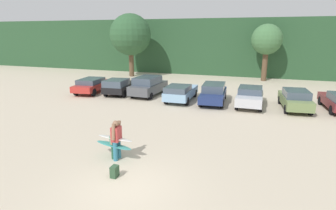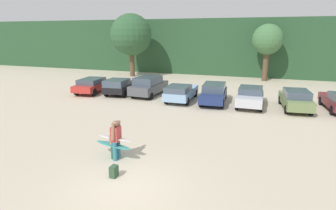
{
  "view_description": "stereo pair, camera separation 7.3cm",
  "coord_description": "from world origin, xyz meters",
  "px_view_note": "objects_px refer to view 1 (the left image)",
  "views": [
    {
      "loc": [
        4.34,
        -7.99,
        5.39
      ],
      "look_at": [
        -0.88,
        7.13,
        1.25
      ],
      "focal_mm": 29.92,
      "sensor_mm": 36.0,
      "label": 1
    },
    {
      "loc": [
        4.41,
        -7.97,
        5.39
      ],
      "look_at": [
        -0.88,
        7.13,
        1.25
      ],
      "focal_mm": 29.92,
      "sensor_mm": 36.0,
      "label": 2
    }
  ],
  "objects_px": {
    "parked_car_dark_gray": "(148,86)",
    "surfboard_teal": "(114,145)",
    "parked_car_navy": "(213,93)",
    "person_adult": "(116,138)",
    "parked_car_olive_green": "(295,99)",
    "parked_car_silver": "(250,96)",
    "surfboard_white": "(115,138)",
    "parked_car_sky_blue": "(180,92)",
    "backpack_dropped": "(115,172)",
    "person_child": "(114,143)",
    "parked_car_black": "(120,86)",
    "parked_car_red": "(92,85)"
  },
  "relations": [
    {
      "from": "parked_car_black",
      "to": "parked_car_navy",
      "type": "height_order",
      "value": "parked_car_navy"
    },
    {
      "from": "surfboard_teal",
      "to": "parked_car_dark_gray",
      "type": "bearing_deg",
      "value": -60.78
    },
    {
      "from": "parked_car_black",
      "to": "person_child",
      "type": "bearing_deg",
      "value": -157.8
    },
    {
      "from": "parked_car_black",
      "to": "person_child",
      "type": "xyz_separation_m",
      "value": [
        6.18,
        -11.87,
        -0.06
      ]
    },
    {
      "from": "backpack_dropped",
      "to": "parked_car_red",
      "type": "bearing_deg",
      "value": 126.47
    },
    {
      "from": "parked_car_olive_green",
      "to": "surfboard_white",
      "type": "bearing_deg",
      "value": 138.32
    },
    {
      "from": "parked_car_dark_gray",
      "to": "surfboard_teal",
      "type": "relative_size",
      "value": 2.22
    },
    {
      "from": "person_child",
      "to": "backpack_dropped",
      "type": "height_order",
      "value": "person_child"
    },
    {
      "from": "parked_car_red",
      "to": "parked_car_silver",
      "type": "height_order",
      "value": "parked_car_silver"
    },
    {
      "from": "parked_car_silver",
      "to": "parked_car_black",
      "type": "bearing_deg",
      "value": 87.84
    },
    {
      "from": "parked_car_dark_gray",
      "to": "parked_car_navy",
      "type": "xyz_separation_m",
      "value": [
        5.89,
        -0.68,
        -0.08
      ]
    },
    {
      "from": "parked_car_dark_gray",
      "to": "person_adult",
      "type": "xyz_separation_m",
      "value": [
        3.76,
        -12.36,
        0.12
      ]
    },
    {
      "from": "parked_car_red",
      "to": "parked_car_dark_gray",
      "type": "distance_m",
      "value": 5.41
    },
    {
      "from": "parked_car_olive_green",
      "to": "parked_car_silver",
      "type": "bearing_deg",
      "value": 83.67
    },
    {
      "from": "parked_car_dark_gray",
      "to": "backpack_dropped",
      "type": "distance_m",
      "value": 14.5
    },
    {
      "from": "parked_car_silver",
      "to": "parked_car_olive_green",
      "type": "relative_size",
      "value": 1.04
    },
    {
      "from": "person_child",
      "to": "parked_car_sky_blue",
      "type": "bearing_deg",
      "value": -90.03
    },
    {
      "from": "person_adult",
      "to": "parked_car_sky_blue",
      "type": "bearing_deg",
      "value": -89.09
    },
    {
      "from": "parked_car_silver",
      "to": "person_child",
      "type": "xyz_separation_m",
      "value": [
        -5.12,
        -11.48,
        -0.08
      ]
    },
    {
      "from": "parked_car_sky_blue",
      "to": "parked_car_navy",
      "type": "height_order",
      "value": "parked_car_navy"
    },
    {
      "from": "parked_car_red",
      "to": "parked_car_navy",
      "type": "xyz_separation_m",
      "value": [
        11.27,
        -0.17,
        0.06
      ]
    },
    {
      "from": "surfboard_white",
      "to": "person_adult",
      "type": "bearing_deg",
      "value": 146.4
    },
    {
      "from": "parked_car_black",
      "to": "parked_car_sky_blue",
      "type": "distance_m",
      "value": 5.92
    },
    {
      "from": "person_adult",
      "to": "backpack_dropped",
      "type": "distance_m",
      "value": 1.76
    },
    {
      "from": "parked_car_red",
      "to": "surfboard_white",
      "type": "distance_m",
      "value": 14.78
    },
    {
      "from": "parked_car_silver",
      "to": "parked_car_olive_green",
      "type": "bearing_deg",
      "value": -90.62
    },
    {
      "from": "parked_car_silver",
      "to": "surfboard_teal",
      "type": "distance_m",
      "value": 12.56
    },
    {
      "from": "parked_car_sky_blue",
      "to": "surfboard_teal",
      "type": "bearing_deg",
      "value": 179.72
    },
    {
      "from": "parked_car_dark_gray",
      "to": "surfboard_white",
      "type": "xyz_separation_m",
      "value": [
        3.61,
        -12.23,
        0.04
      ]
    },
    {
      "from": "parked_car_olive_green",
      "to": "backpack_dropped",
      "type": "bearing_deg",
      "value": 144.39
    },
    {
      "from": "parked_car_dark_gray",
      "to": "parked_car_olive_green",
      "type": "bearing_deg",
      "value": -91.21
    },
    {
      "from": "parked_car_navy",
      "to": "surfboard_teal",
      "type": "height_order",
      "value": "parked_car_navy"
    },
    {
      "from": "person_child",
      "to": "backpack_dropped",
      "type": "distance_m",
      "value": 1.79
    },
    {
      "from": "parked_car_navy",
      "to": "parked_car_silver",
      "type": "distance_m",
      "value": 2.8
    },
    {
      "from": "parked_car_red",
      "to": "parked_car_black",
      "type": "distance_m",
      "value": 2.78
    },
    {
      "from": "parked_car_silver",
      "to": "backpack_dropped",
      "type": "relative_size",
      "value": 10.27
    },
    {
      "from": "surfboard_white",
      "to": "parked_car_black",
      "type": "bearing_deg",
      "value": -54.03
    },
    {
      "from": "parked_car_sky_blue",
      "to": "person_child",
      "type": "height_order",
      "value": "parked_car_sky_blue"
    },
    {
      "from": "parked_car_navy",
      "to": "person_adult",
      "type": "height_order",
      "value": "person_adult"
    },
    {
      "from": "parked_car_navy",
      "to": "person_adult",
      "type": "relative_size",
      "value": 2.74
    },
    {
      "from": "parked_car_dark_gray",
      "to": "surfboard_white",
      "type": "distance_m",
      "value": 12.75
    },
    {
      "from": "person_child",
      "to": "surfboard_white",
      "type": "height_order",
      "value": "person_child"
    },
    {
      "from": "surfboard_white",
      "to": "backpack_dropped",
      "type": "relative_size",
      "value": 4.1
    },
    {
      "from": "surfboard_teal",
      "to": "parked_car_olive_green",
      "type": "bearing_deg",
      "value": -112.77
    },
    {
      "from": "parked_car_black",
      "to": "parked_car_navy",
      "type": "bearing_deg",
      "value": -97.02
    },
    {
      "from": "parked_car_navy",
      "to": "parked_car_dark_gray",
      "type": "bearing_deg",
      "value": 78.98
    },
    {
      "from": "person_adult",
      "to": "surfboard_white",
      "type": "height_order",
      "value": "person_adult"
    },
    {
      "from": "parked_car_navy",
      "to": "parked_car_black",
      "type": "bearing_deg",
      "value": 83.88
    },
    {
      "from": "parked_car_black",
      "to": "parked_car_sky_blue",
      "type": "relative_size",
      "value": 0.93
    },
    {
      "from": "backpack_dropped",
      "to": "person_child",
      "type": "bearing_deg",
      "value": 120.05
    }
  ]
}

